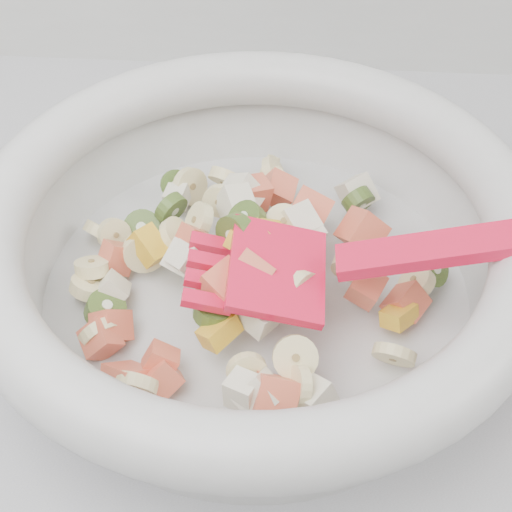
{
  "coord_description": "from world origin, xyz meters",
  "views": [
    {
      "loc": [
        -0.07,
        1.08,
        1.3
      ],
      "look_at": [
        -0.09,
        1.43,
        0.95
      ],
      "focal_mm": 55.0,
      "sensor_mm": 36.0,
      "label": 1
    }
  ],
  "objects": [
    {
      "name": "mixing_bowl",
      "position": [
        -0.09,
        1.43,
        0.95
      ],
      "size": [
        0.45,
        0.36,
        0.13
      ],
      "color": "#BABAB8",
      "rests_on": "counter"
    }
  ]
}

